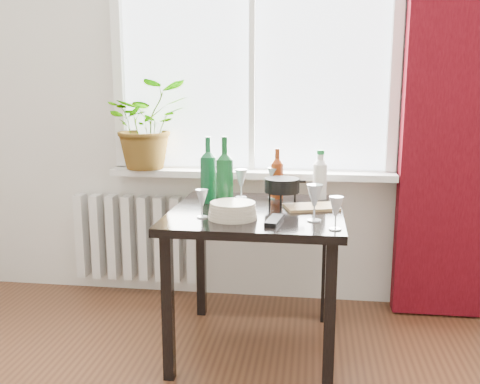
# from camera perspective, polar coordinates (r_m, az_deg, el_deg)

# --- Properties ---
(window) EXTENTS (1.72, 0.08, 1.62)m
(window) POSITION_cam_1_polar(r_m,az_deg,el_deg) (3.29, 1.37, 15.65)
(window) COLOR white
(window) RESTS_ON ground
(windowsill) EXTENTS (1.72, 0.20, 0.04)m
(windowsill) POSITION_cam_1_polar(r_m,az_deg,el_deg) (3.25, 1.16, 2.00)
(windowsill) COLOR silver
(windowsill) RESTS_ON ground
(curtain) EXTENTS (0.50, 0.12, 2.56)m
(curtain) POSITION_cam_1_polar(r_m,az_deg,el_deg) (3.24, 21.48, 9.57)
(curtain) COLOR #3C050C
(curtain) RESTS_ON ground
(radiator) EXTENTS (0.80, 0.10, 0.55)m
(radiator) POSITION_cam_1_polar(r_m,az_deg,el_deg) (3.54, -10.98, -4.80)
(radiator) COLOR silver
(radiator) RESTS_ON ground
(table) EXTENTS (0.85, 0.85, 0.74)m
(table) POSITION_cam_1_polar(r_m,az_deg,el_deg) (2.69, 1.75, -3.83)
(table) COLOR black
(table) RESTS_ON ground
(potted_plant) EXTENTS (0.63, 0.60, 0.54)m
(potted_plant) POSITION_cam_1_polar(r_m,az_deg,el_deg) (3.34, -9.86, 7.11)
(potted_plant) COLOR #32741F
(potted_plant) RESTS_ON windowsill
(wine_bottle_left) EXTENTS (0.11, 0.11, 0.36)m
(wine_bottle_left) POSITION_cam_1_polar(r_m,az_deg,el_deg) (2.82, -3.41, 2.46)
(wine_bottle_left) COLOR #0E4A26
(wine_bottle_left) RESTS_ON table
(wine_bottle_right) EXTENTS (0.11, 0.11, 0.37)m
(wine_bottle_right) POSITION_cam_1_polar(r_m,az_deg,el_deg) (2.69, -1.64, 2.19)
(wine_bottle_right) COLOR #0D451B
(wine_bottle_right) RESTS_ON table
(bottle_amber) EXTENTS (0.09, 0.09, 0.28)m
(bottle_amber) POSITION_cam_1_polar(r_m,az_deg,el_deg) (2.93, 3.97, 2.06)
(bottle_amber) COLOR maroon
(bottle_amber) RESTS_ON table
(cleaning_bottle) EXTENTS (0.08, 0.08, 0.27)m
(cleaning_bottle) POSITION_cam_1_polar(r_m,az_deg,el_deg) (2.94, 8.52, 1.85)
(cleaning_bottle) COLOR white
(cleaning_bottle) RESTS_ON table
(wineglass_front_right) EXTENTS (0.08, 0.08, 0.17)m
(wineglass_front_right) POSITION_cam_1_polar(r_m,az_deg,el_deg) (2.46, 7.94, -1.12)
(wineglass_front_right) COLOR silver
(wineglass_front_right) RESTS_ON table
(wineglass_far_right) EXTENTS (0.08, 0.08, 0.15)m
(wineglass_far_right) POSITION_cam_1_polar(r_m,az_deg,el_deg) (2.33, 10.18, -2.20)
(wineglass_far_right) COLOR silver
(wineglass_far_right) RESTS_ON table
(wineglass_back_center) EXTENTS (0.10, 0.10, 0.17)m
(wineglass_back_center) POSITION_cam_1_polar(r_m,az_deg,el_deg) (2.94, 3.64, 1.01)
(wineglass_back_center) COLOR silver
(wineglass_back_center) RESTS_ON table
(wineglass_back_left) EXTENTS (0.08, 0.08, 0.16)m
(wineglass_back_left) POSITION_cam_1_polar(r_m,az_deg,el_deg) (2.94, 0.12, 0.93)
(wineglass_back_left) COLOR silver
(wineglass_back_left) RESTS_ON table
(wineglass_front_left) EXTENTS (0.08, 0.08, 0.14)m
(wineglass_front_left) POSITION_cam_1_polar(r_m,az_deg,el_deg) (2.51, -4.08, -1.21)
(wineglass_front_left) COLOR silver
(wineglass_front_left) RESTS_ON table
(plate_stack) EXTENTS (0.30, 0.30, 0.07)m
(plate_stack) POSITION_cam_1_polar(r_m,az_deg,el_deg) (2.49, -0.78, -2.00)
(plate_stack) COLOR beige
(plate_stack) RESTS_ON table
(fondue_pot) EXTENTS (0.25, 0.24, 0.14)m
(fondue_pot) POSITION_cam_1_polar(r_m,az_deg,el_deg) (2.78, 4.49, 0.04)
(fondue_pot) COLOR black
(fondue_pot) RESTS_ON table
(tv_remote) EXTENTS (0.08, 0.19, 0.02)m
(tv_remote) POSITION_cam_1_polar(r_m,az_deg,el_deg) (2.43, 3.67, -3.04)
(tv_remote) COLOR black
(tv_remote) RESTS_ON table
(cutting_board) EXTENTS (0.30, 0.24, 0.01)m
(cutting_board) POSITION_cam_1_polar(r_m,az_deg,el_deg) (2.72, 7.58, -1.61)
(cutting_board) COLOR olive
(cutting_board) RESTS_ON table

